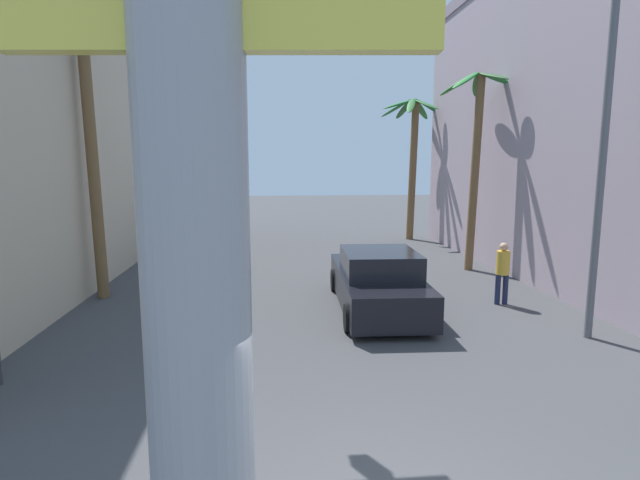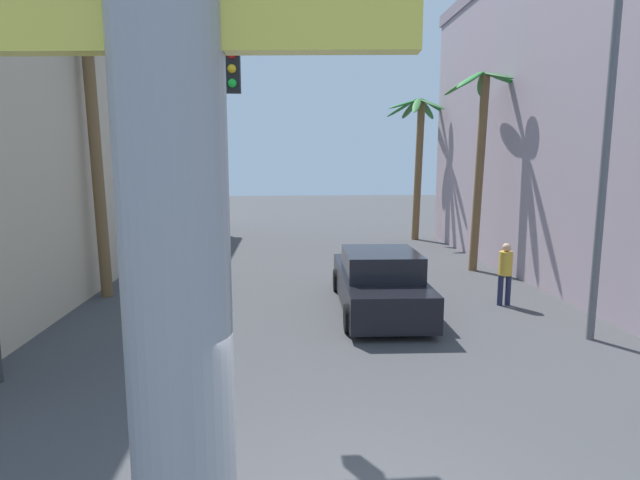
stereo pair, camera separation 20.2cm
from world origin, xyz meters
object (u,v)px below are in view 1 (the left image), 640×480
Objects in this scene: neon_sign_pole at (189,58)px; traffic_light_mast at (73,141)px; pedestrian_mid_right at (503,269)px; street_lamp at (591,125)px; car_lead at (377,282)px; palm_tree_far_right at (412,147)px; palm_tree_mid_right at (476,142)px; pedestrian_far_left at (173,237)px; palm_tree_mid_left at (88,111)px.

traffic_light_mast is at bearing 117.74° from neon_sign_pole.
street_lamp is at bearing -81.37° from pedestrian_mid_right.
palm_tree_far_right is (4.14, 11.75, 3.79)m from car_lead.
pedestrian_mid_right is (-0.91, -4.31, -3.45)m from palm_tree_mid_right.
street_lamp reaches higher than palm_tree_mid_right.
pedestrian_mid_right is (9.12, 3.87, -3.07)m from traffic_light_mast.
palm_tree_far_right reaches higher than car_lead.
street_lamp is at bearing -33.88° from car_lead.
palm_tree_mid_right is 4.09× the size of pedestrian_mid_right.
palm_tree_mid_right is at bearing -11.95° from pedestrian_far_left.
pedestrian_mid_right is 11.69m from pedestrian_far_left.
traffic_light_mast is 0.73× the size of palm_tree_mid_left.
neon_sign_pole is at bearing -67.93° from palm_tree_mid_left.
palm_tree_far_right is (7.27, 20.52, 0.15)m from neon_sign_pole.
palm_tree_mid_left is at bearing 166.14° from car_lead.
palm_tree_mid_right is at bearing -89.03° from palm_tree_far_right.
pedestrian_far_left is at bearing 77.09° from palm_tree_mid_left.
street_lamp is 4.37m from pedestrian_mid_right.
neon_sign_pole is at bearing -78.30° from pedestrian_far_left.
traffic_light_mast is at bearing -140.78° from palm_tree_mid_right.
pedestrian_far_left is at bearing 101.70° from neon_sign_pole.
palm_tree_far_right is at bearing 86.16° from pedestrian_mid_right.
palm_tree_mid_left is (-4.30, 10.60, 0.72)m from neon_sign_pole.
palm_tree_far_right is at bearing 90.97° from palm_tree_mid_right.
car_lead is at bearing -13.86° from palm_tree_mid_left.
pedestrian_mid_right is at bearing -101.90° from palm_tree_mid_right.
palm_tree_mid_right is (0.12, -7.34, -0.09)m from palm_tree_far_right.
neon_sign_pole is 10.00m from car_lead.
palm_tree_far_right is 4.13× the size of pedestrian_mid_right.
car_lead is 3.18× the size of pedestrian_mid_right.
palm_tree_mid_left is (-7.43, 1.83, 4.36)m from car_lead.
palm_tree_mid_left reaches higher than car_lead.
neon_sign_pole is 5.65m from traffic_light_mast.
street_lamp reaches higher than palm_tree_far_right.
car_lead is 0.78× the size of palm_tree_mid_right.
palm_tree_mid_left is at bearing -167.58° from palm_tree_mid_right.
street_lamp is 1.10× the size of palm_tree_mid_right.
palm_tree_mid_left reaches higher than palm_tree_far_right.
car_lead is at bearing -109.39° from palm_tree_far_right.
palm_tree_mid_right is 3.98× the size of pedestrian_far_left.
traffic_light_mast is at bearing -156.98° from pedestrian_mid_right.
street_lamp is 1.42× the size of car_lead.
street_lamp reaches higher than pedestrian_mid_right.
pedestrian_far_left is at bearing 145.92° from pedestrian_mid_right.
palm_tree_far_right is (9.90, 15.53, 0.47)m from traffic_light_mast.
car_lead is 0.77× the size of palm_tree_far_right.
traffic_light_mast reaches higher than car_lead.
palm_tree_mid_right is at bearing 78.10° from pedestrian_mid_right.
street_lamp is 6.95m from palm_tree_mid_right.
neon_sign_pole is at bearing -126.20° from pedestrian_mid_right.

